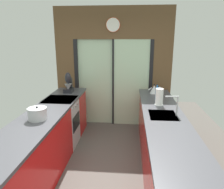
{
  "coord_description": "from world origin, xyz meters",
  "views": [
    {
      "loc": [
        0.39,
        -2.54,
        2.04
      ],
      "look_at": [
        0.09,
        0.96,
        1.11
      ],
      "focal_mm": 34.69,
      "sensor_mm": 36.0,
      "label": 1
    }
  ],
  "objects_px": {
    "stock_pot": "(37,114)",
    "soap_bottle": "(157,93)",
    "oven_range": "(61,122)",
    "stand_mixer": "(69,85)",
    "kettle": "(154,89)",
    "paper_towel_roll": "(159,97)"
  },
  "relations": [
    {
      "from": "stock_pot",
      "to": "soap_bottle",
      "type": "bearing_deg",
      "value": 33.19
    },
    {
      "from": "stand_mixer",
      "to": "paper_towel_roll",
      "type": "distance_m",
      "value": 1.93
    },
    {
      "from": "kettle",
      "to": "oven_range",
      "type": "bearing_deg",
      "value": -161.79
    },
    {
      "from": "stand_mixer",
      "to": "soap_bottle",
      "type": "distance_m",
      "value": 1.83
    },
    {
      "from": "oven_range",
      "to": "paper_towel_roll",
      "type": "distance_m",
      "value": 1.91
    },
    {
      "from": "stock_pot",
      "to": "kettle",
      "type": "bearing_deg",
      "value": 42.42
    },
    {
      "from": "stock_pot",
      "to": "paper_towel_roll",
      "type": "bearing_deg",
      "value": 24.69
    },
    {
      "from": "oven_range",
      "to": "stock_pot",
      "type": "relative_size",
      "value": 3.44
    },
    {
      "from": "kettle",
      "to": "soap_bottle",
      "type": "distance_m",
      "value": 0.47
    },
    {
      "from": "kettle",
      "to": "paper_towel_roll",
      "type": "relative_size",
      "value": 0.82
    },
    {
      "from": "stock_pot",
      "to": "stand_mixer",
      "type": "bearing_deg",
      "value": 90.0
    },
    {
      "from": "soap_bottle",
      "to": "paper_towel_roll",
      "type": "relative_size",
      "value": 0.91
    },
    {
      "from": "oven_range",
      "to": "stand_mixer",
      "type": "height_order",
      "value": "stand_mixer"
    },
    {
      "from": "soap_bottle",
      "to": "paper_towel_roll",
      "type": "distance_m",
      "value": 0.35
    },
    {
      "from": "oven_range",
      "to": "kettle",
      "type": "height_order",
      "value": "kettle"
    },
    {
      "from": "oven_range",
      "to": "kettle",
      "type": "xyz_separation_m",
      "value": [
        1.8,
        0.59,
        0.55
      ]
    },
    {
      "from": "oven_range",
      "to": "paper_towel_roll",
      "type": "bearing_deg",
      "value": -6.89
    },
    {
      "from": "stock_pot",
      "to": "paper_towel_roll",
      "type": "height_order",
      "value": "paper_towel_roll"
    },
    {
      "from": "stand_mixer",
      "to": "kettle",
      "type": "relative_size",
      "value": 1.61
    },
    {
      "from": "stock_pot",
      "to": "kettle",
      "type": "height_order",
      "value": "same"
    },
    {
      "from": "stand_mixer",
      "to": "oven_range",
      "type": "bearing_deg",
      "value": -91.95
    },
    {
      "from": "stock_pot",
      "to": "soap_bottle",
      "type": "distance_m",
      "value": 2.13
    }
  ]
}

